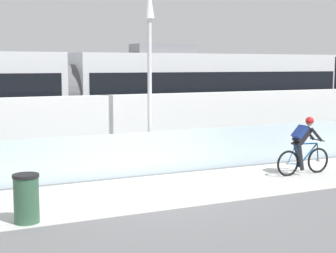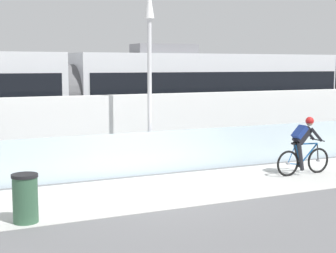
{
  "view_description": "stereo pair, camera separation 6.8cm",
  "coord_description": "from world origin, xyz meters",
  "px_view_note": "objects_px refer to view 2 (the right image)",
  "views": [
    {
      "loc": [
        -4.98,
        -11.17,
        3.03
      ],
      "look_at": [
        1.4,
        2.35,
        1.25
      ],
      "focal_mm": 55.4,
      "sensor_mm": 36.0,
      "label": 1
    },
    {
      "loc": [
        -4.92,
        -11.2,
        3.03
      ],
      "look_at": [
        1.4,
        2.35,
        1.25
      ],
      "focal_mm": 55.4,
      "sensor_mm": 36.0,
      "label": 2
    }
  ],
  "objects_px": {
    "lamp_post_antenna": "(149,55)",
    "trash_bin": "(25,198)",
    "tram": "(67,97)",
    "cyclist_on_bike": "(303,146)"
  },
  "relations": [
    {
      "from": "lamp_post_antenna",
      "to": "trash_bin",
      "type": "xyz_separation_m",
      "value": [
        -4.04,
        -3.4,
        -2.81
      ]
    },
    {
      "from": "cyclist_on_bike",
      "to": "trash_bin",
      "type": "height_order",
      "value": "cyclist_on_bike"
    },
    {
      "from": "cyclist_on_bike",
      "to": "trash_bin",
      "type": "distance_m",
      "value": 7.84
    },
    {
      "from": "trash_bin",
      "to": "tram",
      "type": "bearing_deg",
      "value": 70.58
    },
    {
      "from": "tram",
      "to": "cyclist_on_bike",
      "type": "relative_size",
      "value": 12.75
    },
    {
      "from": "lamp_post_antenna",
      "to": "trash_bin",
      "type": "height_order",
      "value": "lamp_post_antenna"
    },
    {
      "from": "tram",
      "to": "lamp_post_antenna",
      "type": "bearing_deg",
      "value": -75.81
    },
    {
      "from": "tram",
      "to": "trash_bin",
      "type": "height_order",
      "value": "tram"
    },
    {
      "from": "tram",
      "to": "trash_bin",
      "type": "bearing_deg",
      "value": -109.42
    },
    {
      "from": "tram",
      "to": "lamp_post_antenna",
      "type": "relative_size",
      "value": 4.34
    }
  ]
}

